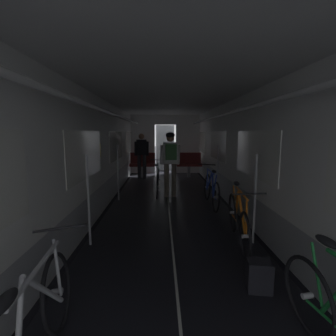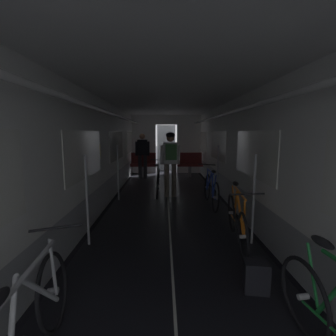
# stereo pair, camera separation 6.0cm
# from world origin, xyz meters

# --- Properties ---
(train_car_shell) EXTENTS (3.14, 12.34, 2.57)m
(train_car_shell) POSITION_xyz_m (-0.00, 3.60, 1.70)
(train_car_shell) COLOR black
(train_car_shell) RESTS_ON ground
(bench_seat_far_left) EXTENTS (0.98, 0.51, 0.95)m
(bench_seat_far_left) POSITION_xyz_m (-0.90, 8.07, 0.57)
(bench_seat_far_left) COLOR gray
(bench_seat_far_left) RESTS_ON ground
(bench_seat_far_right) EXTENTS (0.98, 0.51, 0.95)m
(bench_seat_far_right) POSITION_xyz_m (0.90, 8.07, 0.57)
(bench_seat_far_right) COLOR gray
(bench_seat_far_right) RESTS_ON ground
(bicycle_blue) EXTENTS (0.44, 1.69, 0.94)m
(bicycle_blue) POSITION_xyz_m (1.01, 4.14, 0.38)
(bicycle_blue) COLOR black
(bicycle_blue) RESTS_ON ground
(bicycle_orange) EXTENTS (0.44, 1.69, 0.94)m
(bicycle_orange) POSITION_xyz_m (1.02, 2.09, 0.38)
(bicycle_orange) COLOR black
(bicycle_orange) RESTS_ON ground
(bicycle_silver) EXTENTS (0.44, 1.69, 0.95)m
(bicycle_silver) POSITION_xyz_m (-1.04, -0.07, 0.38)
(bicycle_silver) COLOR black
(bicycle_silver) RESTS_ON ground
(person_cyclist_aisle) EXTENTS (0.54, 0.41, 1.73)m
(person_cyclist_aisle) POSITION_xyz_m (0.07, 5.01, 1.07)
(person_cyclist_aisle) COLOR brown
(person_cyclist_aisle) RESTS_ON ground
(bicycle_white_in_aisle) EXTENTS (0.44, 1.69, 0.94)m
(bicycle_white_in_aisle) POSITION_xyz_m (-0.27, 5.28, 0.38)
(bicycle_white_in_aisle) COLOR black
(bicycle_white_in_aisle) RESTS_ON ground
(person_standing_near_bench) EXTENTS (0.53, 0.23, 1.69)m
(person_standing_near_bench) POSITION_xyz_m (-0.90, 7.70, 0.98)
(person_standing_near_bench) COLOR #2D2D33
(person_standing_near_bench) RESTS_ON ground
(backpack_on_floor) EXTENTS (0.29, 0.24, 0.34)m
(backpack_on_floor) POSITION_xyz_m (0.90, 0.91, 0.17)
(backpack_on_floor) COLOR black
(backpack_on_floor) RESTS_ON ground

